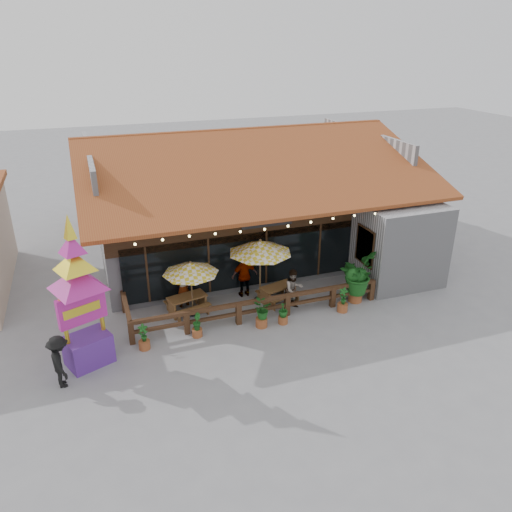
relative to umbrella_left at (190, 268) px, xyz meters
name	(u,v)px	position (x,y,z in m)	size (l,w,h in m)	color
ground	(293,307)	(3.99, -0.77, -2.02)	(100.00, 100.00, 0.00)	gray
restaurant_building	(247,207)	(4.25, 5.84, 0.19)	(15.50, 14.73, 6.09)	#ABABB0
patio_railing	(243,306)	(1.74, -1.04, -1.40)	(10.00, 2.60, 0.92)	#402917
umbrella_left	(190,268)	(0.00, 0.00, 0.00)	(2.34, 2.34, 2.32)	brown
umbrella_right	(260,247)	(2.90, 0.22, 0.38)	(2.78, 2.78, 2.75)	brown
picnic_table_left	(187,301)	(-0.16, 0.24, -1.53)	(1.76, 1.60, 0.72)	brown
picnic_table_right	(278,291)	(3.58, -0.11, -1.54)	(1.74, 1.59, 0.71)	brown
thai_sign_tower	(78,283)	(-3.99, -1.96, 0.98)	(2.74, 2.74, 5.68)	#54268B
tropical_plant	(357,275)	(6.60, -1.18, -0.81)	(2.00, 2.02, 2.11)	brown
diner_a	(183,288)	(-0.19, 0.79, -1.19)	(0.60, 0.40, 1.65)	#352211
diner_b	(294,289)	(3.93, -0.85, -1.17)	(0.82, 0.64, 1.70)	#352211
diner_c	(245,275)	(2.43, 0.82, -1.07)	(1.11, 0.46, 1.90)	#352211
pedestrian	(60,362)	(-4.83, -2.92, -1.14)	(1.14, 0.66, 1.77)	black
planter_a	(144,339)	(-2.14, -1.75, -1.61)	(0.40, 0.40, 0.98)	brown
planter_b	(197,326)	(-0.21, -1.59, -1.59)	(0.38, 0.39, 0.94)	brown
planter_c	(262,312)	(2.24, -1.75, -1.40)	(0.88, 0.86, 1.10)	brown
planter_d	(283,313)	(3.10, -1.80, -1.58)	(0.46, 0.46, 0.91)	brown
planter_e	(343,302)	(5.69, -1.75, -1.58)	(0.43, 0.44, 1.03)	brown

